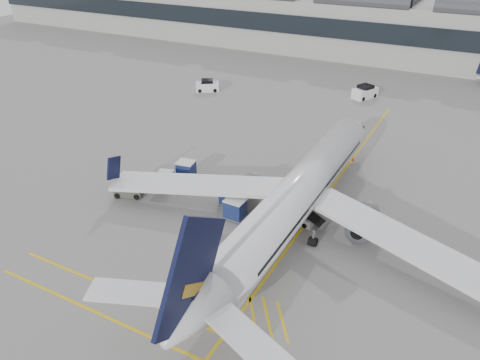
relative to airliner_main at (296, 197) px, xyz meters
The scene contains 16 objects.
ground 10.62m from the airliner_main, 155.38° to the right, with size 220.00×220.00×0.00m, color gray.
terminal 68.39m from the airliner_main, 97.75° to the left, with size 200.00×20.45×12.40m.
apron_markings 6.62m from the airliner_main, 82.29° to the left, with size 0.25×60.00×0.01m, color gold.
airliner_main is the anchor object (origin of this frame).
belt_loader 2.91m from the airliner_main, 115.11° to the left, with size 5.17×2.16×2.07m.
baggage_cart_a 5.94m from the airliner_main, 166.41° to the right, with size 2.00×1.67×2.05m.
baggage_cart_b 7.87m from the airliner_main, behind, with size 2.13×1.98×1.79m.
baggage_cart_c 14.94m from the airliner_main, behind, with size 2.05×1.87×1.77m.
baggage_cart_d 14.34m from the airliner_main, 167.50° to the left, with size 2.19×1.91×2.06m.
ramp_agent_a 2.73m from the airliner_main, behind, with size 0.64×0.42×1.76m, color #FF5D0D.
ramp_agent_b 4.45m from the airliner_main, 141.37° to the left, with size 0.83×0.65×1.70m, color #FF650D.
pushback_tug 17.43m from the airliner_main, behind, with size 3.21×2.59×1.56m.
safety_cone_nose 16.25m from the airliner_main, 86.69° to the left, with size 0.35×0.35×0.49m, color #F24C0A.
safety_cone_engine 5.57m from the airliner_main, 62.30° to the left, with size 0.35×0.35×0.49m, color #F24C0A.
service_van_left 41.04m from the airliner_main, 132.76° to the left, with size 4.15×3.59×1.92m.
service_van_mid 39.21m from the airliner_main, 95.66° to the left, with size 3.63×4.55×2.09m.
Camera 1 is at (21.63, -29.50, 24.55)m, focal length 35.00 mm.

